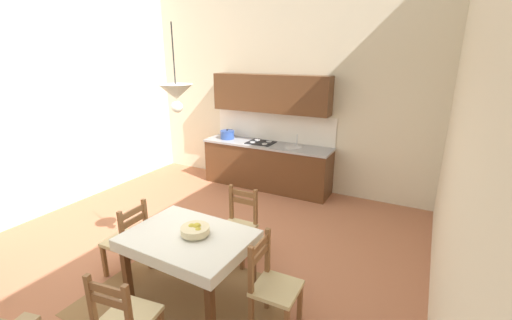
{
  "coord_description": "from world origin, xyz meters",
  "views": [
    {
      "loc": [
        2.62,
        -2.88,
        2.54
      ],
      "look_at": [
        0.46,
        1.21,
        1.09
      ],
      "focal_mm": 23.53,
      "sensor_mm": 36.0,
      "label": 1
    }
  ],
  "objects_px": {
    "dining_table": "(189,246)",
    "dining_chair_kitchen_side": "(238,226)",
    "dining_chair_camera_side": "(125,320)",
    "dining_chair_tv_side": "(128,241)",
    "dining_chair_window_side": "(273,286)",
    "kitchen_cabinetry": "(267,145)",
    "pendant_lamp": "(176,93)",
    "fruit_bowl": "(195,230)"
  },
  "relations": [
    {
      "from": "kitchen_cabinetry",
      "to": "dining_chair_kitchen_side",
      "type": "bearing_deg",
      "value": -72.4
    },
    {
      "from": "dining_chair_camera_side",
      "to": "dining_table",
      "type": "bearing_deg",
      "value": 93.56
    },
    {
      "from": "dining_chair_window_side",
      "to": "dining_chair_camera_side",
      "type": "bearing_deg",
      "value": -133.18
    },
    {
      "from": "dining_chair_tv_side",
      "to": "dining_chair_camera_side",
      "type": "bearing_deg",
      "value": -42.8
    },
    {
      "from": "dining_chair_window_side",
      "to": "pendant_lamp",
      "type": "xyz_separation_m",
      "value": [
        -1.03,
        0.01,
        1.76
      ]
    },
    {
      "from": "dining_chair_kitchen_side",
      "to": "dining_chair_tv_side",
      "type": "bearing_deg",
      "value": -136.88
    },
    {
      "from": "kitchen_cabinetry",
      "to": "fruit_bowl",
      "type": "xyz_separation_m",
      "value": [
        0.77,
        -3.27,
        -0.04
      ]
    },
    {
      "from": "dining_table",
      "to": "dining_chair_camera_side",
      "type": "height_order",
      "value": "dining_chair_camera_side"
    },
    {
      "from": "kitchen_cabinetry",
      "to": "dining_chair_kitchen_side",
      "type": "relative_size",
      "value": 2.76
    },
    {
      "from": "dining_chair_tv_side",
      "to": "fruit_bowl",
      "type": "relative_size",
      "value": 3.1
    },
    {
      "from": "dining_table",
      "to": "dining_chair_kitchen_side",
      "type": "height_order",
      "value": "dining_chair_kitchen_side"
    },
    {
      "from": "pendant_lamp",
      "to": "dining_chair_kitchen_side",
      "type": "bearing_deg",
      "value": 80.52
    },
    {
      "from": "dining_table",
      "to": "kitchen_cabinetry",
      "type": "bearing_deg",
      "value": 101.88
    },
    {
      "from": "dining_table",
      "to": "dining_chair_tv_side",
      "type": "relative_size",
      "value": 1.41
    },
    {
      "from": "dining_table",
      "to": "fruit_bowl",
      "type": "xyz_separation_m",
      "value": [
        0.07,
        0.04,
        0.19
      ]
    },
    {
      "from": "kitchen_cabinetry",
      "to": "dining_chair_camera_side",
      "type": "bearing_deg",
      "value": -79.9
    },
    {
      "from": "kitchen_cabinetry",
      "to": "pendant_lamp",
      "type": "relative_size",
      "value": 3.19
    },
    {
      "from": "kitchen_cabinetry",
      "to": "dining_chair_window_side",
      "type": "xyz_separation_m",
      "value": [
        1.65,
        -3.27,
        -0.41
      ]
    },
    {
      "from": "kitchen_cabinetry",
      "to": "pendant_lamp",
      "type": "height_order",
      "value": "pendant_lamp"
    },
    {
      "from": "dining_chair_window_side",
      "to": "kitchen_cabinetry",
      "type": "bearing_deg",
      "value": 116.86
    },
    {
      "from": "kitchen_cabinetry",
      "to": "dining_chair_camera_side",
      "type": "relative_size",
      "value": 2.76
    },
    {
      "from": "dining_chair_kitchen_side",
      "to": "pendant_lamp",
      "type": "height_order",
      "value": "pendant_lamp"
    },
    {
      "from": "dining_chair_kitchen_side",
      "to": "dining_chair_window_side",
      "type": "height_order",
      "value": "same"
    },
    {
      "from": "dining_chair_kitchen_side",
      "to": "dining_chair_window_side",
      "type": "relative_size",
      "value": 1.0
    },
    {
      "from": "dining_chair_kitchen_side",
      "to": "dining_chair_window_side",
      "type": "distance_m",
      "value": 1.23
    },
    {
      "from": "dining_chair_kitchen_side",
      "to": "dining_chair_camera_side",
      "type": "bearing_deg",
      "value": -90.42
    },
    {
      "from": "dining_chair_kitchen_side",
      "to": "dining_chair_window_side",
      "type": "bearing_deg",
      "value": -43.81
    },
    {
      "from": "dining_chair_tv_side",
      "to": "dining_chair_kitchen_side",
      "type": "bearing_deg",
      "value": 43.12
    },
    {
      "from": "dining_chair_tv_side",
      "to": "pendant_lamp",
      "type": "distance_m",
      "value": 1.95
    },
    {
      "from": "dining_chair_kitchen_side",
      "to": "pendant_lamp",
      "type": "bearing_deg",
      "value": -99.48
    },
    {
      "from": "dining_chair_camera_side",
      "to": "pendant_lamp",
      "type": "height_order",
      "value": "pendant_lamp"
    },
    {
      "from": "dining_table",
      "to": "fruit_bowl",
      "type": "height_order",
      "value": "fruit_bowl"
    },
    {
      "from": "dining_chair_kitchen_side",
      "to": "dining_chair_camera_side",
      "type": "relative_size",
      "value": 1.0
    },
    {
      "from": "kitchen_cabinetry",
      "to": "dining_table",
      "type": "relative_size",
      "value": 1.96
    },
    {
      "from": "dining_table",
      "to": "dining_chair_kitchen_side",
      "type": "distance_m",
      "value": 0.91
    },
    {
      "from": "dining_chair_tv_side",
      "to": "pendant_lamp",
      "type": "bearing_deg",
      "value": 4.98
    },
    {
      "from": "dining_chair_kitchen_side",
      "to": "fruit_bowl",
      "type": "distance_m",
      "value": 0.93
    },
    {
      "from": "kitchen_cabinetry",
      "to": "fruit_bowl",
      "type": "bearing_deg",
      "value": -76.82
    },
    {
      "from": "dining_chair_tv_side",
      "to": "dining_chair_camera_side",
      "type": "xyz_separation_m",
      "value": [
        0.97,
        -0.9,
        0.0
      ]
    },
    {
      "from": "kitchen_cabinetry",
      "to": "pendant_lamp",
      "type": "distance_m",
      "value": 3.58
    },
    {
      "from": "dining_chair_camera_side",
      "to": "pendant_lamp",
      "type": "bearing_deg",
      "value": 97.52
    },
    {
      "from": "dining_chair_tv_side",
      "to": "dining_chair_kitchen_side",
      "type": "relative_size",
      "value": 1.0
    }
  ]
}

